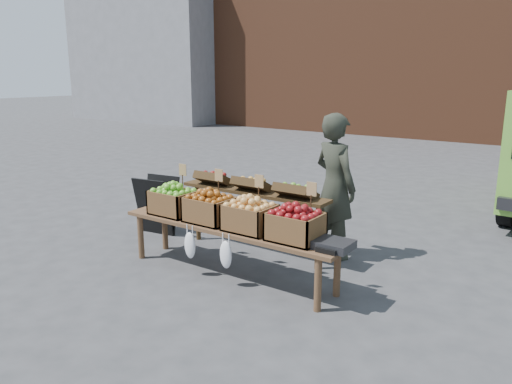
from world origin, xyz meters
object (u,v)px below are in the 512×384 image
Objects in this scene: crate_red_apples at (250,218)px; back_table at (253,213)px; chalkboard_sign at (157,205)px; crate_green_apples at (295,227)px; weighing_scale at (334,245)px; display_bench at (230,251)px; crate_golden_apples at (174,202)px; vendor at (335,186)px; crate_russet_pears at (210,210)px.

back_table is at bearing 123.49° from crate_red_apples.
back_table is at bearing -3.70° from chalkboard_sign.
crate_green_apples is at bearing -35.05° from back_table.
crate_red_apples reaches higher than weighing_scale.
weighing_scale is (1.25, 0.00, 0.33)m from display_bench.
crate_golden_apples and crate_green_apples have the same top height.
crate_golden_apples is 1.10m from crate_red_apples.
vendor is 1.91m from crate_golden_apples.
crate_green_apples is (0.82, 0.00, 0.42)m from display_bench.
back_table is 0.78× the size of display_bench.
crate_russet_pears is at bearing 0.00° from crate_golden_apples.
vendor is 1.49m from display_bench.
vendor reaches higher than crate_golden_apples.
crate_russet_pears is 1.10m from crate_green_apples.
crate_golden_apples is at bearing 180.00° from display_bench.
back_table is (1.54, 0.13, 0.11)m from chalkboard_sign.
crate_green_apples is (2.56, -0.59, 0.30)m from chalkboard_sign.
weighing_scale reaches higher than display_bench.
crate_russet_pears is 0.55m from crate_red_apples.
weighing_scale is (0.98, 0.00, -0.10)m from crate_red_apples.
display_bench is at bearing -27.26° from chalkboard_sign.
crate_red_apples is at bearing 0.00° from crate_golden_apples.
vendor is 1.38m from weighing_scale.
vendor is at bearing 6.07° from chalkboard_sign.
crate_red_apples is (0.48, -0.72, 0.19)m from back_table.
chalkboard_sign reaches higher than display_bench.
crate_russet_pears and crate_green_apples have the same top height.
back_table is 4.20× the size of crate_red_apples.
vendor is at bearing 52.76° from crate_russet_pears.
crate_golden_apples reaches higher than display_bench.
crate_green_apples is at bearing 0.00° from crate_russet_pears.
vendor is at bearing 98.44° from crate_green_apples.
crate_russet_pears is at bearing 180.00° from crate_green_apples.
back_table is 1.62m from weighing_scale.
crate_golden_apples is (-0.62, -0.72, 0.19)m from back_table.
back_table is 6.18× the size of weighing_scale.
crate_russet_pears is at bearing 180.00° from crate_red_apples.
vendor is 3.48× the size of crate_golden_apples.
vendor is 0.64× the size of display_bench.
chalkboard_sign is 0.39× the size of back_table.
vendor is 2.14× the size of chalkboard_sign.
crate_russet_pears is at bearing -30.46° from chalkboard_sign.
crate_green_apples is (1.65, 0.00, 0.00)m from crate_golden_apples.
display_bench is 5.40× the size of crate_golden_apples.
crate_red_apples is 0.98m from weighing_scale.
crate_red_apples is (1.10, 0.00, 0.00)m from crate_golden_apples.
crate_golden_apples is 1.00× the size of crate_red_apples.
display_bench is at bearing 0.00° from crate_golden_apples.
chalkboard_sign is at bearing 163.66° from crate_red_apples.
crate_red_apples is (0.55, 0.00, 0.00)m from crate_russet_pears.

